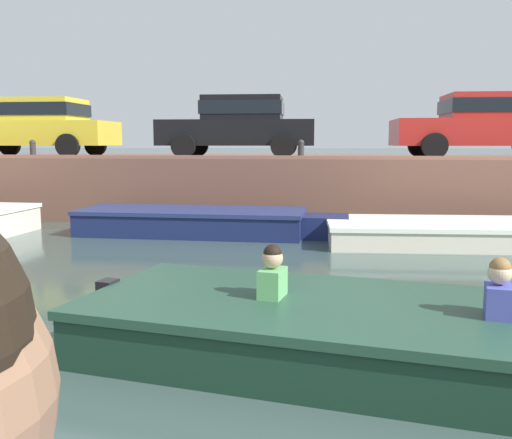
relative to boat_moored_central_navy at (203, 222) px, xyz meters
name	(u,v)px	position (x,y,z in m)	size (l,w,h in m)	color
ground_plane	(249,298)	(1.67, -4.76, -0.26)	(400.00, 400.00, 0.00)	#384C47
far_quay_wall	(296,184)	(1.67, 4.38, 0.50)	(60.00, 6.00, 1.54)	brown
far_wall_coping	(289,157)	(1.67, 1.50, 1.31)	(60.00, 0.24, 0.08)	#925F4C
boat_moored_central_navy	(203,222)	(0.00, 0.00, 0.00)	(5.62, 1.78, 0.53)	navy
boat_moored_east_cream	(491,234)	(5.64, -0.51, -0.05)	(6.73, 2.37, 0.43)	silver
motorboat_passing	(425,340)	(3.46, -6.81, 0.00)	(6.68, 2.99, 1.00)	#193828
car_leftmost_yellow	(38,125)	(-5.23, 3.08, 2.12)	(4.20, 2.02, 1.54)	yellow
car_left_inner_black	(239,124)	(0.28, 3.09, 2.12)	(4.01, 2.05, 1.54)	black
car_centre_red	(486,123)	(6.36, 3.09, 2.12)	(4.34, 2.13, 1.54)	#B2231E
mooring_bollard_west	(33,148)	(-4.61, 1.63, 1.51)	(0.15, 0.15, 0.45)	#2D2B28
mooring_bollard_mid	(301,149)	(1.95, 1.63, 1.51)	(0.15, 0.15, 0.45)	#2D2B28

